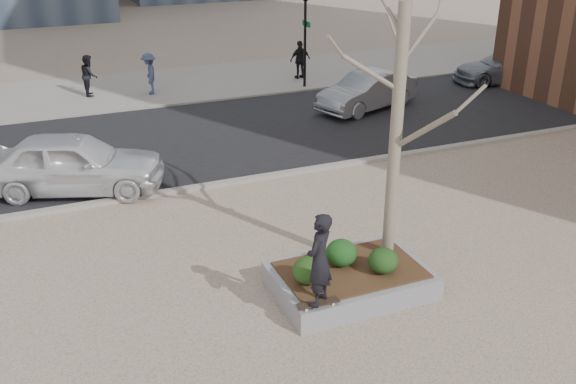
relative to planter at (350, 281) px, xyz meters
name	(u,v)px	position (x,y,z in m)	size (l,w,h in m)	color
ground	(304,301)	(-1.00, 0.00, -0.23)	(120.00, 120.00, 0.00)	tan
street	(179,140)	(-1.00, 10.00, -0.21)	(60.00, 8.00, 0.02)	black
far_sidewalk	(139,88)	(-1.00, 17.00, -0.21)	(60.00, 6.00, 0.02)	gray
planter	(350,281)	(0.00, 0.00, 0.00)	(3.00, 2.00, 0.45)	gray
planter_mulch	(351,270)	(0.00, 0.00, 0.25)	(2.70, 1.70, 0.04)	#382314
sycamore_tree	(399,96)	(1.00, 0.30, 3.56)	(2.80, 2.80, 6.60)	gray
shrub_left	(309,270)	(-0.96, -0.12, 0.52)	(0.61, 0.61, 0.52)	#183811
shrub_middle	(341,253)	(-0.10, 0.23, 0.53)	(0.62, 0.62, 0.53)	#143F17
shrub_right	(383,260)	(0.52, -0.32, 0.51)	(0.58, 0.58, 0.50)	#123A15
skateboard	(318,304)	(-1.10, -0.85, 0.26)	(0.78, 0.20, 0.07)	black
skateboarder	(319,260)	(-1.10, -0.85, 1.17)	(0.64, 0.42, 1.75)	black
police_car	(73,163)	(-4.49, 7.10, 0.59)	(1.88, 4.67, 1.59)	silver
car_silver	(367,91)	(6.32, 10.74, 0.48)	(1.45, 4.16, 1.37)	gray
car_third	(505,67)	(13.70, 11.95, 0.44)	(1.80, 4.43, 1.29)	slate
pedestrian_a	(89,75)	(-2.94, 16.65, 0.60)	(0.78, 0.61, 1.61)	black
pedestrian_b	(149,74)	(-0.70, 15.92, 0.62)	(1.06, 0.61, 1.64)	#384565
pedestrian_c	(300,60)	(5.88, 15.95, 0.62)	(0.96, 0.40, 1.64)	black
traffic_light_far	(305,33)	(5.50, 14.60, 2.02)	(0.60, 2.48, 4.50)	black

